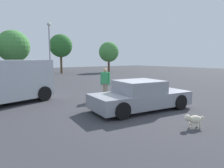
# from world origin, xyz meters

# --- Properties ---
(ground_plane) EXTENTS (80.00, 80.00, 0.00)m
(ground_plane) POSITION_xyz_m (0.00, 0.00, 0.00)
(ground_plane) COLOR #38383D
(sedan_foreground) EXTENTS (4.53, 2.38, 1.26)m
(sedan_foreground) POSITION_xyz_m (0.22, -0.18, 0.58)
(sedan_foreground) COLOR gray
(sedan_foreground) RESTS_ON ground_plane
(dog) EXTENTS (0.64, 0.42, 0.45)m
(dog) POSITION_xyz_m (-0.13, -2.84, 0.28)
(dog) COLOR beige
(dog) RESTS_ON ground_plane
(pedestrian) EXTENTS (0.39, 0.52, 1.67)m
(pedestrian) POSITION_xyz_m (0.42, 2.63, 1.00)
(pedestrian) COLOR gray
(pedestrian) RESTS_ON ground_plane
(light_post_near) EXTENTS (0.44, 0.44, 6.38)m
(light_post_near) POSITION_xyz_m (3.10, 17.56, 4.33)
(light_post_near) COLOR gray
(light_post_near) RESTS_ON ground_plane
(tree_back_left) EXTENTS (4.40, 4.40, 6.04)m
(tree_back_left) POSITION_xyz_m (0.63, 24.51, 3.83)
(tree_back_left) COLOR brown
(tree_back_left) RESTS_ON ground_plane
(tree_back_right) EXTENTS (3.27, 3.27, 5.61)m
(tree_back_right) POSITION_xyz_m (6.28, 21.59, 3.96)
(tree_back_right) COLOR brown
(tree_back_right) RESTS_ON ground_plane
(tree_far_right) EXTENTS (3.14, 3.14, 4.77)m
(tree_far_right) POSITION_xyz_m (13.44, 19.66, 3.18)
(tree_far_right) COLOR brown
(tree_far_right) RESTS_ON ground_plane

